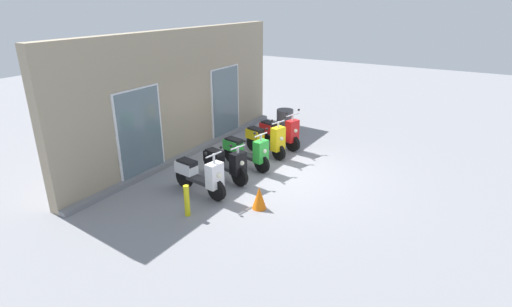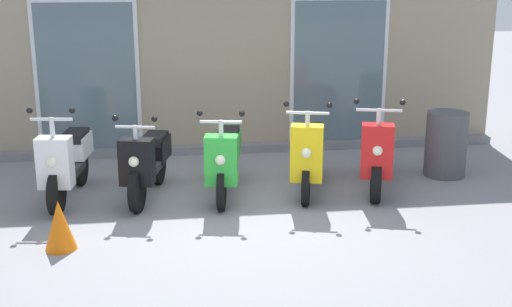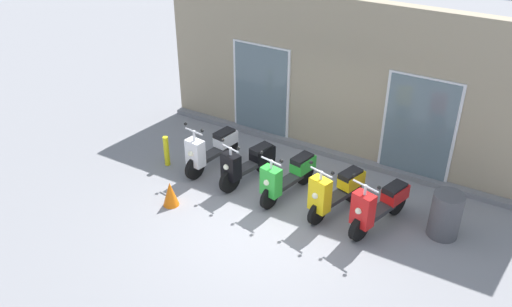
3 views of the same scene
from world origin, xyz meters
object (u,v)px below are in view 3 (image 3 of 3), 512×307
scooter_black (248,163)px  scooter_green (288,176)px  scooter_yellow (335,191)px  curb_bollard (167,151)px  scooter_red (379,206)px  scooter_white (211,149)px  traffic_cone (170,194)px  trash_bin (446,215)px

scooter_black → scooter_green: bearing=-1.7°
scooter_yellow → curb_bollard: size_ratio=2.17×
scooter_red → scooter_white: bearing=178.5°
scooter_white → scooter_black: scooter_white is taller
traffic_cone → curb_bollard: bearing=132.0°
scooter_green → trash_bin: size_ratio=1.85×
scooter_yellow → scooter_red: 0.87m
scooter_red → trash_bin: (1.12, 0.40, -0.03)m
scooter_black → traffic_cone: (-0.86, -1.50, -0.20)m
scooter_green → traffic_cone: (-1.82, -1.47, -0.23)m
scooter_green → curb_bollard: bearing=-173.8°
scooter_black → scooter_red: size_ratio=0.97×
scooter_green → trash_bin: bearing=7.1°
scooter_yellow → traffic_cone: size_ratio=2.92×
traffic_cone → scooter_white: bearing=93.7°
scooter_yellow → curb_bollard: scooter_yellow is taller
scooter_white → curb_bollard: size_ratio=2.28×
scooter_yellow → traffic_cone: bearing=-153.4°
scooter_green → scooter_red: scooter_red is taller
scooter_white → scooter_green: size_ratio=0.98×
scooter_red → scooter_green: bearing=179.2°
scooter_yellow → scooter_red: size_ratio=0.94×
scooter_yellow → curb_bollard: 3.92m
scooter_green → scooter_yellow: (1.05, -0.03, 0.02)m
scooter_black → scooter_yellow: bearing=-1.8°
scooter_white → scooter_yellow: bearing=-2.1°
scooter_white → curb_bollard: (-0.95, -0.38, -0.14)m
scooter_yellow → scooter_red: (0.87, 0.01, -0.04)m
scooter_black → traffic_cone: bearing=-119.9°
traffic_cone → trash_bin: (4.85, 1.85, 0.18)m
scooter_black → scooter_red: bearing=-1.1°
scooter_green → traffic_cone: scooter_green is taller
scooter_green → curb_bollard: scooter_green is taller
scooter_red → curb_bollard: scooter_red is taller
scooter_green → traffic_cone: bearing=-141.0°
scooter_white → scooter_red: size_ratio=0.99×
traffic_cone → trash_bin: bearing=20.9°
scooter_red → trash_bin: size_ratio=1.83×
scooter_white → scooter_red: bearing=-1.5°
scooter_black → curb_bollard: bearing=-169.9°
scooter_green → scooter_white: bearing=177.8°
scooter_black → scooter_white: bearing=177.4°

